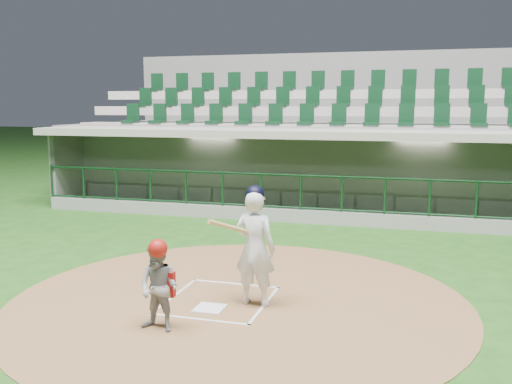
% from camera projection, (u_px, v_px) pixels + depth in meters
% --- Properties ---
extents(ground, '(120.00, 120.00, 0.00)m').
position_uv_depth(ground, '(225.00, 295.00, 9.25)').
color(ground, '#1B4614').
rests_on(ground, ground).
extents(dirt_circle, '(7.20, 7.20, 0.01)m').
position_uv_depth(dirt_circle, '(239.00, 300.00, 8.98)').
color(dirt_circle, brown).
rests_on(dirt_circle, ground).
extents(home_plate, '(0.43, 0.43, 0.02)m').
position_uv_depth(home_plate, '(210.00, 308.00, 8.58)').
color(home_plate, white).
rests_on(home_plate, dirt_circle).
extents(batter_box_chalk, '(1.55, 1.80, 0.01)m').
position_uv_depth(batter_box_chalk, '(219.00, 300.00, 8.96)').
color(batter_box_chalk, silver).
rests_on(batter_box_chalk, ground).
extents(dugout_structure, '(16.40, 3.70, 3.00)m').
position_uv_depth(dugout_structure, '(312.00, 178.00, 16.54)').
color(dugout_structure, gray).
rests_on(dugout_structure, ground).
extents(seating_deck, '(17.00, 6.72, 5.15)m').
position_uv_depth(seating_deck, '(330.00, 153.00, 19.39)').
color(seating_deck, slate).
rests_on(seating_deck, ground).
extents(batter, '(0.89, 0.89, 1.86)m').
position_uv_depth(batter, '(255.00, 246.00, 8.64)').
color(batter, white).
rests_on(batter, dirt_circle).
extents(catcher, '(0.63, 0.52, 1.27)m').
position_uv_depth(catcher, '(159.00, 286.00, 7.69)').
color(catcher, gray).
rests_on(catcher, dirt_circle).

